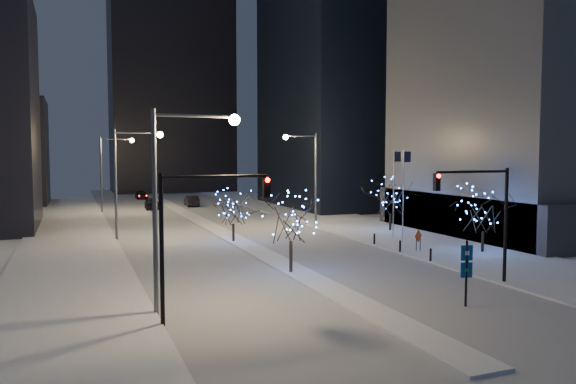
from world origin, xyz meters
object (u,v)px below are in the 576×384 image
car_near (152,204)px  holiday_tree_plaza_far (390,198)px  traffic_signal_west (196,221)px  car_mid (192,201)px  street_lamp_east (308,166)px  street_lamp_w_far (109,163)px  construction_sign (418,238)px  car_far (141,195)px  traffic_signal_east (485,206)px  holiday_tree_median_far (233,208)px  holiday_tree_plaza_near (483,212)px  street_lamp_w_mid (128,168)px  wayfinding_sign (466,266)px  holiday_tree_median_near (291,219)px  street_lamp_w_near (177,182)px

car_near → holiday_tree_plaza_far: 36.66m
traffic_signal_west → car_mid: bearing=78.7°
holiday_tree_plaza_far → street_lamp_east: bearing=130.3°
street_lamp_w_far → car_near: (5.72, 2.07, -5.68)m
construction_sign → car_near: bearing=85.1°
street_lamp_east → construction_sign: street_lamp_east is taller
street_lamp_w_far → street_lamp_east: bearing=-49.2°
traffic_signal_west → car_near: traffic_signal_west is taller
street_lamp_east → car_far: bearing=106.4°
traffic_signal_east → car_near: traffic_signal_east is taller
holiday_tree_median_far → holiday_tree_plaza_near: bearing=-36.1°
street_lamp_w_far → street_lamp_east: same height
street_lamp_w_mid → car_far: street_lamp_w_mid is taller
wayfinding_sign → car_mid: bearing=106.4°
traffic_signal_east → construction_sign: 11.93m
car_far → holiday_tree_plaza_near: size_ratio=0.90×
car_mid → holiday_tree_median_near: (-3.44, -48.93, 2.80)m
street_lamp_w_near → street_lamp_east: bearing=55.8°
street_lamp_w_near → holiday_tree_median_far: street_lamp_w_near is taller
holiday_tree_plaza_far → construction_sign: holiday_tree_plaza_far is taller
street_lamp_east → street_lamp_w_near: bearing=-124.2°
traffic_signal_east → car_far: bearing=99.1°
car_near → wayfinding_sign: 56.99m
traffic_signal_west → holiday_tree_plaza_near: 26.64m
street_lamp_east → traffic_signal_east: 29.08m
traffic_signal_east → holiday_tree_plaza_near: size_ratio=1.38×
street_lamp_w_near → traffic_signal_west: (0.50, -2.00, -1.74)m
street_lamp_w_near → traffic_signal_east: street_lamp_w_near is taller
street_lamp_w_mid → holiday_tree_plaza_far: size_ratio=1.93×
street_lamp_w_near → car_far: size_ratio=2.21×
holiday_tree_median_near → holiday_tree_plaza_near: (16.80, 1.54, -0.29)m
street_lamp_w_far → holiday_tree_plaza_far: bearing=-49.3°
street_lamp_w_mid → traffic_signal_east: street_lamp_w_mid is taller
street_lamp_w_mid → holiday_tree_median_far: (8.44, -5.01, -3.47)m
car_near → holiday_tree_median_near: holiday_tree_median_near is taller
street_lamp_w_mid → car_near: 28.25m
wayfinding_sign → car_near: bearing=112.7°
holiday_tree_plaza_near → wayfinding_sign: bearing=-133.2°
street_lamp_w_far → holiday_tree_median_near: street_lamp_w_far is taller
street_lamp_w_far → holiday_tree_median_near: bearing=-79.1°
car_mid → construction_sign: (8.93, -45.16, 0.37)m
street_lamp_w_near → holiday_tree_median_far: (8.44, 19.99, -3.47)m
holiday_tree_median_near → street_lamp_east: bearing=64.1°
traffic_signal_west → traffic_signal_east: size_ratio=1.00×
street_lamp_w_near → car_near: bearing=83.7°
holiday_tree_plaza_far → construction_sign: bearing=-110.8°
street_lamp_w_far → wayfinding_sign: bearing=-75.6°
holiday_tree_median_near → holiday_tree_plaza_far: (16.54, 14.77, -0.21)m
street_lamp_w_near → car_near: 52.69m
traffic_signal_east → holiday_tree_plaza_near: traffic_signal_east is taller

